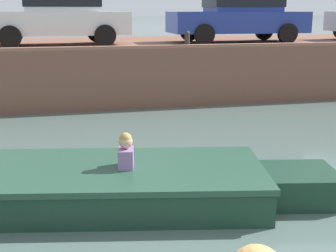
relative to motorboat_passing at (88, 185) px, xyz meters
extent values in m
plane|color=#4C605B|center=(0.91, 0.86, -0.26)|extent=(400.00, 400.00, 0.00)
cube|color=brown|center=(0.91, 9.06, 0.54)|extent=(60.00, 6.00, 1.60)
cube|color=#925F4C|center=(0.91, 6.18, 1.38)|extent=(60.00, 0.24, 0.08)
cube|color=#193828|center=(-0.26, 0.05, -0.04)|extent=(5.53, 2.78, 0.43)
cube|color=#193828|center=(2.85, -0.57, -0.04)|extent=(1.23, 1.16, 0.43)
cube|color=#244836|center=(-0.26, 0.05, 0.21)|extent=(5.60, 2.85, 0.08)
cube|color=brown|center=(-0.64, 0.13, 0.11)|extent=(0.55, 1.61, 0.06)
cube|color=#8C669E|center=(0.52, -0.10, 0.29)|extent=(0.26, 0.35, 0.44)
sphere|color=tan|center=(0.52, -0.10, 0.61)|extent=(0.19, 0.19, 0.19)
sphere|color=tan|center=(0.52, -0.10, 0.65)|extent=(0.17, 0.17, 0.17)
cube|color=white|center=(-0.25, 8.01, 1.96)|extent=(4.13, 1.93, 0.64)
cube|color=white|center=(-0.09, 8.01, 2.58)|extent=(2.09, 1.64, 0.60)
cube|color=black|center=(-0.09, 8.01, 2.58)|extent=(2.17, 1.67, 0.33)
cylinder|color=black|center=(-1.48, 7.05, 1.64)|extent=(0.61, 0.20, 0.60)
cylinder|color=black|center=(-1.55, 8.86, 1.64)|extent=(0.61, 0.20, 0.60)
cylinder|color=black|center=(1.04, 7.15, 1.64)|extent=(0.61, 0.20, 0.60)
cylinder|color=black|center=(0.97, 8.96, 1.64)|extent=(0.61, 0.20, 0.60)
cube|color=#233893|center=(5.27, 8.01, 1.96)|extent=(4.27, 1.84, 0.64)
cube|color=#233893|center=(5.44, 8.00, 2.58)|extent=(2.15, 1.58, 0.60)
cube|color=black|center=(5.44, 8.00, 2.58)|extent=(2.24, 1.62, 0.33)
cylinder|color=black|center=(3.94, 7.15, 1.64)|extent=(0.60, 0.19, 0.60)
cylinder|color=black|center=(3.98, 8.93, 1.64)|extent=(0.60, 0.19, 0.60)
cylinder|color=black|center=(6.56, 7.08, 1.64)|extent=(0.60, 0.19, 0.60)
cylinder|color=black|center=(6.60, 8.86, 1.64)|extent=(0.60, 0.19, 0.60)
cylinder|color=#2D2B28|center=(3.18, 6.31, 1.52)|extent=(0.14, 0.14, 0.35)
sphere|color=#2D2B28|center=(3.18, 6.31, 1.71)|extent=(0.15, 0.15, 0.15)
camera|label=1|loc=(-0.33, -6.12, 2.33)|focal=50.00mm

